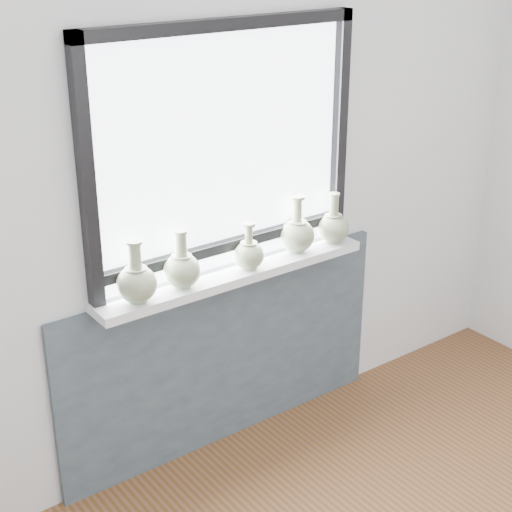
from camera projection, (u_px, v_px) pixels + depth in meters
back_wall at (220, 176)px, 3.32m from camera, size 3.60×0.02×2.60m
apron_panel at (227, 357)px, 3.64m from camera, size 1.70×0.03×0.86m
windowsill at (234, 274)px, 3.41m from camera, size 1.32×0.18×0.04m
window at (224, 145)px, 3.23m from camera, size 1.30×0.06×1.05m
vase_a at (137, 281)px, 3.08m from camera, size 0.16×0.16×0.26m
vase_b at (182, 268)px, 3.21m from camera, size 0.16×0.16×0.25m
vase_c at (249, 254)px, 3.39m from camera, size 0.13×0.13×0.21m
vase_d at (297, 234)px, 3.56m from camera, size 0.16×0.16×0.27m
vase_e at (333, 226)px, 3.67m from camera, size 0.15×0.15×0.24m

